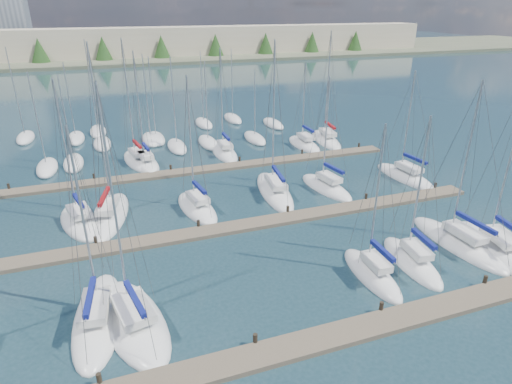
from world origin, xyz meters
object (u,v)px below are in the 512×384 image
object	(u,v)px
sailboat_o	(146,164)
sailboat_l	(326,187)
sailboat_i	(111,215)
sailboat_m	(405,176)
sailboat_g	(495,248)
sailboat_q	(304,144)
sailboat_e	(412,261)
sailboat_f	(457,243)
sailboat_c	(134,321)
sailboat_k	(274,191)
sailboat_d	(372,274)
sailboat_h	(80,222)
sailboat_b	(98,317)
sailboat_j	(197,208)
sailboat_p	(225,152)
sailboat_r	(326,140)

from	to	relation	value
sailboat_o	sailboat_l	xyz separation A→B (m)	(16.33, -12.99, -0.02)
sailboat_i	sailboat_m	bearing A→B (deg)	10.83
sailboat_g	sailboat_l	world-z (taller)	sailboat_g
sailboat_g	sailboat_q	xyz separation A→B (m)	(-2.36, 28.45, -0.01)
sailboat_e	sailboat_f	size ratio (longest dim) A/B	0.86
sailboat_e	sailboat_c	distance (m)	19.38
sailboat_g	sailboat_k	xyz separation A→B (m)	(-11.74, 15.56, 0.00)
sailboat_d	sailboat_l	bearing A→B (deg)	75.92
sailboat_g	sailboat_f	world-z (taller)	sailboat_g
sailboat_i	sailboat_c	xyz separation A→B (m)	(0.70, -14.65, -0.01)
sailboat_h	sailboat_e	distance (m)	26.77
sailboat_f	sailboat_b	bearing A→B (deg)	177.40
sailboat_g	sailboat_i	distance (m)	31.30
sailboat_q	sailboat_h	bearing A→B (deg)	-154.18
sailboat_m	sailboat_j	xyz separation A→B (m)	(-22.65, -0.07, 0.01)
sailboat_g	sailboat_p	xyz separation A→B (m)	(-13.15, 28.71, 0.00)
sailboat_r	sailboat_d	xyz separation A→B (m)	(-12.08, -29.11, 0.00)
sailboat_q	sailboat_d	bearing A→B (deg)	-106.86
sailboat_d	sailboat_j	bearing A→B (deg)	124.72
sailboat_h	sailboat_g	xyz separation A→B (m)	(29.68, -15.03, 0.00)
sailboat_m	sailboat_d	distance (m)	19.76
sailboat_m	sailboat_d	size ratio (longest dim) A/B	1.05
sailboat_e	sailboat_q	bearing A→B (deg)	87.27
sailboat_e	sailboat_m	xyz separation A→B (m)	(10.03, 13.92, -0.01)
sailboat_c	sailboat_p	bearing A→B (deg)	52.92
sailboat_f	sailboat_d	xyz separation A→B (m)	(-8.60, -1.33, 0.01)
sailboat_e	sailboat_g	bearing A→B (deg)	2.35
sailboat_g	sailboat_f	distance (m)	2.63
sailboat_o	sailboat_h	distance (m)	14.43
sailboat_d	sailboat_j	size ratio (longest dim) A/B	0.90
sailboat_h	sailboat_g	size ratio (longest dim) A/B	0.89
sailboat_r	sailboat_f	xyz separation A→B (m)	(-3.48, -27.78, -0.01)
sailboat_h	sailboat_g	distance (m)	33.27
sailboat_o	sailboat_j	bearing A→B (deg)	-82.93
sailboat_h	sailboat_m	world-z (taller)	sailboat_h
sailboat_c	sailboat_d	bearing A→B (deg)	-13.74
sailboat_e	sailboat_q	distance (m)	28.28
sailboat_o	sailboat_b	distance (m)	26.51
sailboat_j	sailboat_d	bearing A→B (deg)	-65.74
sailboat_e	sailboat_j	bearing A→B (deg)	139.36
sailboat_e	sailboat_b	bearing A→B (deg)	-176.31
sailboat_p	sailboat_l	distance (m)	15.50
sailboat_r	sailboat_g	bearing A→B (deg)	-83.54
sailboat_i	sailboat_o	bearing A→B (deg)	82.83
sailboat_d	sailboat_j	xyz separation A→B (m)	(-9.02, 14.23, -0.01)
sailboat_c	sailboat_j	world-z (taller)	sailboat_c
sailboat_r	sailboat_j	distance (m)	25.82
sailboat_d	sailboat_e	bearing A→B (deg)	8.41
sailboat_h	sailboat_q	size ratio (longest dim) A/B	1.15
sailboat_m	sailboat_p	size ratio (longest dim) A/B	0.89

